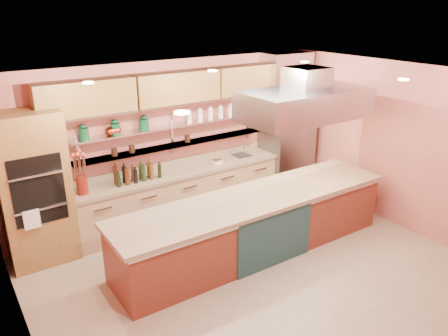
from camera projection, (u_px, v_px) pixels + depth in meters
floor at (259, 275)px, 6.31m from camera, size 6.00×5.00×0.02m
ceiling at (265, 80)px, 5.31m from camera, size 6.00×5.00×0.02m
wall_back at (174, 140)px, 7.75m from camera, size 6.00×0.04×2.80m
wall_front at (438, 278)px, 3.87m from camera, size 6.00×0.04×2.80m
wall_left at (20, 253)px, 4.24m from camera, size 0.04×5.00×2.80m
wall_right at (401, 147)px, 7.37m from camera, size 0.04×5.00×2.80m
oven_stack at (35, 190)px, 6.31m from camera, size 0.95×0.64×2.30m
refrigerator at (286, 142)px, 8.82m from camera, size 0.95×0.72×2.10m
back_counter at (181, 194)px, 7.82m from camera, size 3.84×0.64×0.93m
wall_shelf_lower at (175, 145)px, 7.64m from camera, size 3.60×0.26×0.03m
wall_shelf_upper at (174, 126)px, 7.51m from camera, size 3.60×0.26×0.03m
upper_cabinets at (177, 88)px, 7.27m from camera, size 4.60×0.36×0.55m
range_hood at (305, 104)px, 6.60m from camera, size 2.00×1.00×0.45m
ceiling_downlights at (255, 80)px, 5.48m from camera, size 4.00×2.80×0.02m
island at (255, 224)px, 6.76m from camera, size 4.50×0.99×0.94m
flower_vase at (82, 185)px, 6.66m from camera, size 0.19×0.19×0.30m
oil_bottle_cluster at (138, 173)px, 7.15m from camera, size 0.87×0.52×0.27m
kitchen_scale at (217, 161)px, 7.99m from camera, size 0.17×0.13×0.09m
bar_faucet at (244, 149)px, 8.39m from camera, size 0.03×0.03×0.22m
copper_kettle at (110, 131)px, 6.89m from camera, size 0.23×0.23×0.14m
green_canister at (143, 125)px, 7.18m from camera, size 0.17×0.17×0.17m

